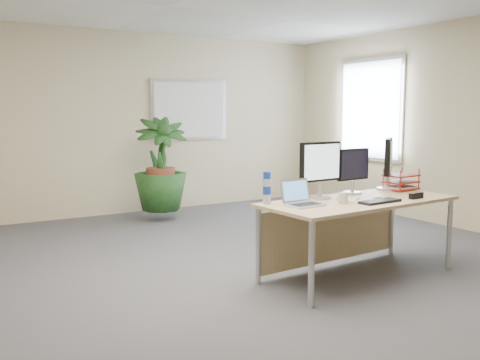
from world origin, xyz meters
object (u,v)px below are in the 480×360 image
floor_plant (160,168)px  laptop (301,199)px  monitor_left (320,166)px  desk (350,214)px  monitor_right (353,168)px

floor_plant → laptop: (-0.09, -3.30, 0.03)m
floor_plant → monitor_left: bearing=-84.7°
desk → monitor_left: monitor_left is taller
floor_plant → desk: bearing=-80.7°
monitor_left → laptop: 0.49m
desk → monitor_right: monitor_right is taller
desk → floor_plant: size_ratio=1.28×
desk → monitor_right: size_ratio=4.37×
floor_plant → monitor_right: 3.14m
desk → laptop: size_ratio=6.04×
floor_plant → laptop: bearing=-91.6°
monitor_left → floor_plant: bearing=95.3°
desk → floor_plant: 3.30m
laptop → monitor_right: bearing=17.1°
monitor_right → laptop: 0.90m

